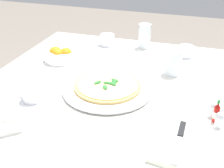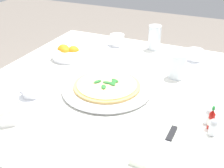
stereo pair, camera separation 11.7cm
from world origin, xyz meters
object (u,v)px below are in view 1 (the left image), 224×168
object	(u,v)px
coffee_cup_back_corner	(107,41)
pepper_shaker	(213,110)
coffee_cup_far_left	(186,52)
water_glass_center_back	(144,37)
citrus_bowl	(60,55)
pizza_plate	(108,89)
pizza	(108,86)
water_glass_left_edge	(173,64)
dinner_knife	(179,140)
napkin_folded	(179,143)
coffee_cup_near_left	(33,94)
menu_card	(7,128)
hot_sauce_bottle	(217,113)
salt_shaker	(219,121)

from	to	relation	value
coffee_cup_back_corner	pepper_shaker	distance (m)	0.76
coffee_cup_back_corner	coffee_cup_far_left	bearing A→B (deg)	86.43
water_glass_center_back	citrus_bowl	distance (m)	0.45
water_glass_center_back	pizza_plate	bearing A→B (deg)	-3.97
pizza	water_glass_left_edge	xyz separation A→B (m)	(-0.23, 0.22, 0.02)
water_glass_center_back	dinner_knife	size ratio (longest dim) A/B	0.65
coffee_cup_far_left	napkin_folded	world-z (taller)	coffee_cup_far_left
coffee_cup_near_left	water_glass_left_edge	bearing A→B (deg)	129.94
water_glass_center_back	napkin_folded	xyz separation A→B (m)	(0.75, 0.27, -0.05)
pizza	dinner_knife	size ratio (longest dim) A/B	1.34
citrus_bowl	menu_card	bearing A→B (deg)	10.74
coffee_cup_near_left	coffee_cup_back_corner	world-z (taller)	same
pizza_plate	coffee_cup_back_corner	size ratio (longest dim) A/B	2.67
water_glass_center_back	citrus_bowl	bearing A→B (deg)	-49.72
coffee_cup_far_left	hot_sauce_bottle	xyz separation A→B (m)	(0.52, 0.15, 0.01)
coffee_cup_back_corner	water_glass_left_edge	xyz separation A→B (m)	(0.23, 0.38, 0.02)
coffee_cup_near_left	hot_sauce_bottle	bearing A→B (deg)	96.31
coffee_cup_far_left	napkin_folded	size ratio (longest dim) A/B	0.55
pizza_plate	coffee_cup_near_left	size ratio (longest dim) A/B	2.65
coffee_cup_back_corner	napkin_folded	size ratio (longest dim) A/B	0.56
pizza	napkin_folded	distance (m)	0.39
coffee_cup_near_left	pepper_shaker	xyz separation A→B (m)	(-0.10, 0.63, -0.00)
hot_sauce_bottle	dinner_knife	bearing A→B (deg)	-31.92
water_glass_left_edge	pepper_shaker	xyz separation A→B (m)	(0.29, 0.17, -0.02)
dinner_knife	water_glass_left_edge	bearing A→B (deg)	-168.47
pepper_shaker	water_glass_center_back	bearing A→B (deg)	-147.33
napkin_folded	hot_sauce_bottle	bearing A→B (deg)	155.22
coffee_cup_back_corner	dinner_knife	bearing A→B (deg)	33.16
coffee_cup_back_corner	citrus_bowl	xyz separation A→B (m)	(0.25, -0.15, -0.00)
napkin_folded	hot_sauce_bottle	xyz separation A→B (m)	(-0.16, 0.10, 0.02)
citrus_bowl	water_glass_center_back	bearing A→B (deg)	130.28
dinner_knife	hot_sauce_bottle	bearing A→B (deg)	149.65
pizza	water_glass_center_back	world-z (taller)	water_glass_center_back
pizza_plate	coffee_cup_far_left	world-z (taller)	coffee_cup_far_left
pizza_plate	citrus_bowl	bearing A→B (deg)	-124.32
coffee_cup_near_left	hot_sauce_bottle	world-z (taller)	hot_sauce_bottle
napkin_folded	citrus_bowl	size ratio (longest dim) A/B	1.57
napkin_folded	citrus_bowl	distance (m)	0.77
water_glass_center_back	hot_sauce_bottle	xyz separation A→B (m)	(0.59, 0.37, -0.02)
coffee_cup_far_left	water_glass_center_back	bearing A→B (deg)	-107.35
pizza_plate	water_glass_left_edge	distance (m)	0.32
water_glass_left_edge	citrus_bowl	xyz separation A→B (m)	(0.02, -0.53, -0.02)
dinner_knife	salt_shaker	distance (m)	0.17
water_glass_center_back	menu_card	xyz separation A→B (m)	(0.86, -0.24, -0.03)
salt_shaker	pizza	bearing A→B (deg)	-105.07
coffee_cup_back_corner	hot_sauce_bottle	size ratio (longest dim) A/B	1.58
citrus_bowl	hot_sauce_bottle	bearing A→B (deg)	67.54
coffee_cup_back_corner	dinner_knife	distance (m)	0.84
napkin_folded	pepper_shaker	size ratio (longest dim) A/B	4.18
coffee_cup_back_corner	water_glass_left_edge	distance (m)	0.44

